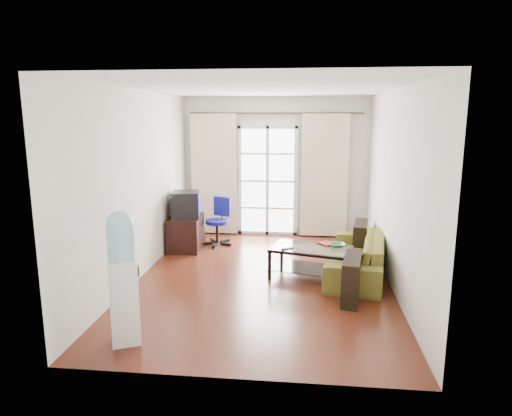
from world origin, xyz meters
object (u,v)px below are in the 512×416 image
Objects in this scene: sofa at (357,256)px; task_chair at (218,231)px; crt_tv at (185,204)px; water_cooler at (123,275)px; coffee_table at (311,258)px; tv_stand at (186,233)px.

task_chair is at bearing -111.05° from sofa.
water_cooler is at bearing -96.38° from crt_tv.
task_chair is (-2.37, 1.40, -0.03)m from sofa.
sofa is 3.64× the size of crt_tv.
water_cooler reaches higher than sofa.
task_chair is at bearing 136.23° from coffee_table.
crt_tv is 3.39m from water_cooler.
coffee_table is at bearing -39.61° from crt_tv.
coffee_table is 2.56m from crt_tv.
tv_stand reaches higher than sofa.
coffee_table is 2.34m from task_chair.
task_chair reaches higher than tv_stand.
sofa reaches higher than coffee_table.
task_chair is at bearing 33.23° from tv_stand.
coffee_table is 2.52m from tv_stand.
task_chair is (-1.69, 1.62, -0.04)m from coffee_table.
water_cooler is at bearing -38.28° from sofa.
crt_tv is (-2.19, 1.21, 0.52)m from coffee_table.
task_chair reaches higher than sofa.
crt_tv reaches higher than coffee_table.
crt_tv is 0.66× the size of task_chair.
water_cooler is at bearing -131.93° from coffee_table.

